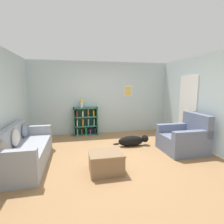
# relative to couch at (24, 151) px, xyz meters

# --- Properties ---
(ground_plane) EXTENTS (14.00, 14.00, 0.00)m
(ground_plane) POSITION_rel_couch_xyz_m (2.09, 0.12, -0.33)
(ground_plane) COLOR #997047
(wall_back) EXTENTS (5.60, 0.13, 2.60)m
(wall_back) POSITION_rel_couch_xyz_m (2.09, 2.37, 0.98)
(wall_back) COLOR silver
(wall_back) RESTS_ON ground_plane
(wall_right) EXTENTS (0.16, 5.00, 2.60)m
(wall_right) POSITION_rel_couch_xyz_m (4.64, 0.14, 0.97)
(wall_right) COLOR silver
(wall_right) RESTS_ON ground_plane
(couch) EXTENTS (0.81, 2.00, 0.86)m
(couch) POSITION_rel_couch_xyz_m (0.00, 0.00, 0.00)
(couch) COLOR #9399A3
(couch) RESTS_ON ground_plane
(bookshelf) EXTENTS (0.84, 0.30, 0.99)m
(bookshelf) POSITION_rel_couch_xyz_m (1.49, 2.17, 0.15)
(bookshelf) COLOR #2D6B56
(bookshelf) RESTS_ON ground_plane
(recliner_chair) EXTENTS (1.03, 1.00, 1.02)m
(recliner_chair) POSITION_rel_couch_xyz_m (3.96, 0.00, 0.02)
(recliner_chair) COLOR slate
(recliner_chair) RESTS_ON ground_plane
(coffee_table) EXTENTS (0.68, 0.57, 0.42)m
(coffee_table) POSITION_rel_couch_xyz_m (1.70, -0.70, -0.10)
(coffee_table) COLOR #846647
(coffee_table) RESTS_ON ground_plane
(dog) EXTENTS (1.07, 0.27, 0.30)m
(dog) POSITION_rel_couch_xyz_m (2.75, 0.68, -0.17)
(dog) COLOR black
(dog) RESTS_ON ground_plane
(vase) EXTENTS (0.11, 0.11, 0.30)m
(vase) POSITION_rel_couch_xyz_m (1.36, 2.15, 0.83)
(vase) COLOR silver
(vase) RESTS_ON bookshelf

